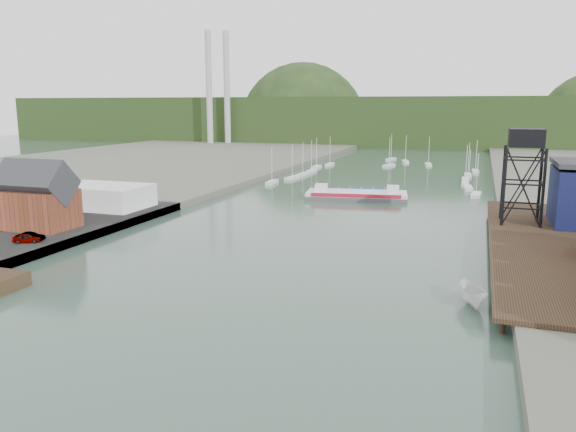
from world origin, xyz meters
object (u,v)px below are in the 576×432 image
Objects in this scene: harbor_building at (37,202)px; car_west_a at (27,238)px; chain_ferry at (357,195)px; motorboat at (473,295)px; lift_tower at (526,144)px.

harbor_building is 11.30m from car_west_a.
harbor_building is 0.49× the size of chain_ferry.
chain_ferry is at bearing -53.69° from car_west_a.
lift_tower is at bearing 65.79° from motorboat.
car_west_a is (5.90, -8.85, -3.81)m from harbor_building.
car_west_a is at bearing -152.60° from lift_tower.
lift_tower reaches higher than car_west_a.
car_west_a is at bearing 163.81° from motorboat.
lift_tower reaches higher than motorboat.
chain_ferry is at bearing 98.04° from motorboat.
car_west_a is (-64.23, 2.20, 1.00)m from motorboat.
lift_tower is 42.18m from motorboat.
car_west_a reaches higher than motorboat.
lift_tower is 0.65× the size of chain_ferry.
harbor_building reaches higher than motorboat.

